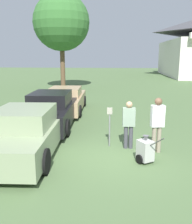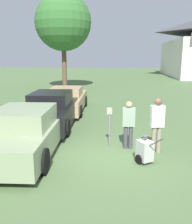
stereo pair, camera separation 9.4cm
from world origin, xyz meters
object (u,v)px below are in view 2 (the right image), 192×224
(person_supervisor, at_px, (157,122))
(equipment_cart, at_px, (145,150))
(person_worker, at_px, (129,122))
(parked_car_sage, at_px, (26,132))
(parked_car_tan, at_px, (67,100))
(parked_car_black, at_px, (52,110))
(parking_meter, at_px, (109,120))

(person_supervisor, bearing_deg, equipment_cart, 51.99)
(person_worker, xyz_separation_m, person_supervisor, (0.90, -0.30, 0.12))
(parked_car_sage, height_order, person_supervisor, person_supervisor)
(parked_car_tan, height_order, person_supervisor, person_supervisor)
(parked_car_black, distance_m, person_worker, 4.15)
(parked_car_black, xyz_separation_m, equipment_cart, (3.76, -3.66, -0.34))
(parked_car_black, distance_m, parking_meter, 3.56)
(parked_car_sage, bearing_deg, parking_meter, 14.84)
(parked_car_black, height_order, person_supervisor, person_supervisor)
(person_worker, distance_m, equipment_cart, 1.36)
(person_worker, bearing_deg, parked_car_tan, -61.14)
(parked_car_sage, distance_m, person_worker, 3.39)
(parked_car_black, distance_m, person_supervisor, 5.07)
(parked_car_black, xyz_separation_m, person_supervisor, (4.21, -2.80, 0.32))
(parked_car_tan, distance_m, equipment_cart, 7.74)
(parked_car_tan, height_order, parking_meter, parked_car_tan)
(person_supervisor, bearing_deg, parked_car_sage, -5.11)
(parked_car_sage, xyz_separation_m, parked_car_black, (-0.00, 3.19, 0.02))
(parked_car_sage, xyz_separation_m, equipment_cart, (3.76, -0.46, -0.32))
(parking_meter, relative_size, person_worker, 0.84)
(person_worker, distance_m, person_supervisor, 0.96)
(parked_car_sage, relative_size, parked_car_tan, 1.02)
(parked_car_sage, height_order, parking_meter, parked_car_sage)
(person_worker, bearing_deg, equipment_cart, 109.65)
(parked_car_black, bearing_deg, parking_meter, -44.22)
(parking_meter, height_order, person_supervisor, person_supervisor)
(parked_car_tan, relative_size, person_supervisor, 2.67)
(person_supervisor, height_order, equipment_cart, person_supervisor)
(parked_car_sage, distance_m, parking_meter, 2.80)
(equipment_cart, bearing_deg, person_supervisor, 30.78)
(parked_car_tan, relative_size, person_worker, 2.97)
(parked_car_black, height_order, parking_meter, parked_car_black)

